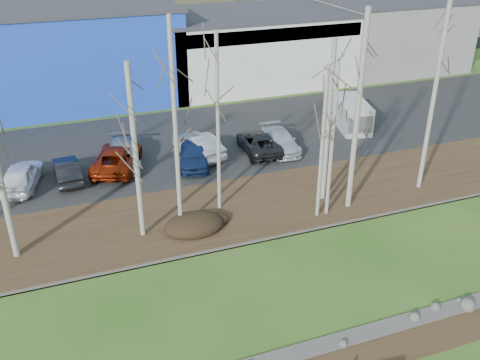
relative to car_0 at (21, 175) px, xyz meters
name	(u,v)px	position (x,y,z in m)	size (l,w,h in m)	color
near_bank_rocks	(301,353)	(9.90, -18.43, -0.93)	(80.00, 0.80, 0.50)	#47423D
river	(260,290)	(9.90, -14.33, -0.93)	(80.00, 8.00, 0.90)	#131B32
far_bank_rocks	(230,243)	(9.90, -10.23, -0.93)	(80.00, 0.80, 0.46)	#47423D
far_bank	(211,213)	(9.90, -7.03, -0.86)	(80.00, 7.00, 0.15)	#382616
parking_lot	(167,145)	(9.90, 3.47, -0.86)	(80.00, 14.00, 0.14)	black
building_blue	(60,54)	(3.90, 17.47, 3.22)	(20.40, 12.24, 8.30)	blue
building_white	(249,46)	(21.90, 17.46, 2.48)	(18.36, 12.24, 6.80)	silver
building_grey	(386,32)	(37.90, 17.47, 2.72)	(14.28, 12.24, 7.30)	slate
dirt_mound	(194,224)	(8.51, -8.46, -0.47)	(3.24, 2.29, 0.64)	black
birch_3	(176,131)	(7.90, -8.01, 4.79)	(0.23, 0.23, 11.15)	#A59F94
birch_4	(136,154)	(5.84, -7.99, 3.82)	(0.27, 0.27, 9.21)	#A59F94
birch_5	(218,126)	(10.54, -6.70, 4.23)	(0.20, 0.20, 10.03)	#A59F94
birch_6	(322,144)	(15.39, -9.43, 3.50)	(0.20, 0.20, 8.57)	#A59F94
birch_7	(357,114)	(17.58, -9.10, 4.78)	(0.30, 0.30, 11.12)	#A59F94
birch_8	(328,124)	(16.64, -7.76, 3.90)	(0.26, 0.26, 9.37)	#A59F94
birch_9	(435,91)	(22.90, -8.61, 5.32)	(0.26, 0.26, 12.21)	#A59F94
birch_10	(332,143)	(15.97, -9.43, 3.50)	(0.20, 0.20, 8.57)	#A59F94
car_0	(21,175)	(0.00, 0.00, 0.00)	(1.87, 4.66, 1.59)	white
car_1	(67,170)	(2.69, 0.02, -0.10)	(1.47, 4.21, 1.39)	black
car_2	(117,158)	(5.91, 0.64, -0.01)	(2.60, 5.64, 1.57)	maroon
car_3	(123,154)	(6.41, 1.23, -0.05)	(2.10, 5.15, 1.50)	gray
car_4	(194,154)	(10.80, -0.61, 0.00)	(1.88, 4.66, 1.59)	navy
car_5	(199,145)	(11.53, 0.75, 0.01)	(1.69, 4.86, 1.60)	#B3B3B6
car_6	(259,142)	(15.70, -0.07, -0.10)	(2.30, 4.98, 1.38)	#252427
car_7	(280,141)	(17.25, -0.29, -0.11)	(1.93, 4.74, 1.38)	silver
van_white	(352,115)	(24.28, 1.68, 0.28)	(3.23, 5.27, 2.15)	silver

